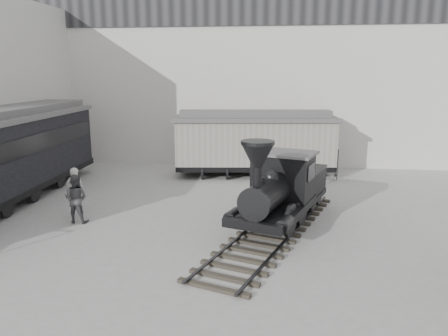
# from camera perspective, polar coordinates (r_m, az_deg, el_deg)

# --- Properties ---
(ground) EXTENTS (90.00, 90.00, 0.00)m
(ground) POSITION_cam_1_polar(r_m,az_deg,el_deg) (13.02, 0.12, -12.48)
(ground) COLOR #9E9E9B
(north_wall) EXTENTS (34.00, 2.51, 11.00)m
(north_wall) POSITION_cam_1_polar(r_m,az_deg,el_deg) (26.74, 3.99, 12.59)
(north_wall) COLOR silver
(north_wall) RESTS_ON ground
(locomotive) EXTENTS (5.02, 9.69, 3.36)m
(locomotive) POSITION_cam_1_polar(r_m,az_deg,el_deg) (15.74, 7.28, -3.29)
(locomotive) COLOR #353028
(locomotive) RESTS_ON ground
(boxcar) EXTENTS (8.81, 3.64, 3.50)m
(boxcar) POSITION_cam_1_polar(r_m,az_deg,el_deg) (23.35, 4.05, 3.45)
(boxcar) COLOR black
(boxcar) RESTS_ON ground
(visitor_a) EXTENTS (0.76, 0.56, 1.91)m
(visitor_a) POSITION_cam_1_polar(r_m,az_deg,el_deg) (17.85, -18.82, -2.93)
(visitor_a) COLOR beige
(visitor_a) RESTS_ON ground
(visitor_b) EXTENTS (0.92, 0.74, 1.83)m
(visitor_b) POSITION_cam_1_polar(r_m,az_deg,el_deg) (17.04, -18.77, -3.79)
(visitor_b) COLOR #48484B
(visitor_b) RESTS_ON ground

